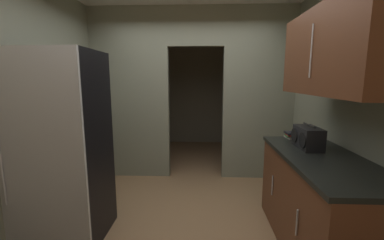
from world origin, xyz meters
TOP-DOWN VIEW (x-y plane):
  - ground at (0.00, 0.00)m, footprint 20.00×20.00m
  - kitchen_partition at (-0.02, 1.51)m, footprint 3.24×0.12m
  - adjoining_room_shell at (0.00, 3.15)m, footprint 3.24×2.38m
  - refrigerator at (-1.23, -0.18)m, footprint 0.79×0.71m
  - lower_cabinet_run at (1.27, -0.31)m, footprint 0.70×1.60m
  - upper_cabinet_counterside at (1.27, -0.31)m, footprint 0.36×1.44m
  - boombox at (1.24, -0.02)m, footprint 0.20×0.37m
  - book_stack at (1.22, 0.40)m, footprint 0.14×0.18m

SIDE VIEW (x-z plane):
  - ground at x=0.00m, z-range 0.00..0.00m
  - lower_cabinet_run at x=1.27m, z-range 0.00..0.93m
  - refrigerator at x=-1.23m, z-range 0.00..1.89m
  - book_stack at x=1.22m, z-range 0.93..1.01m
  - boombox at x=1.24m, z-range 0.91..1.16m
  - adjoining_room_shell at x=0.00m, z-range 0.00..2.73m
  - kitchen_partition at x=-0.02m, z-range 0.08..2.81m
  - upper_cabinet_counterside at x=1.27m, z-range 1.48..2.22m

